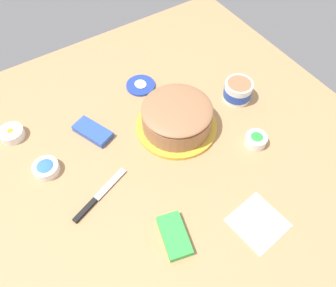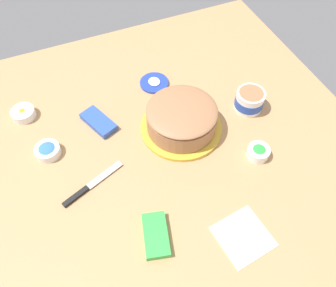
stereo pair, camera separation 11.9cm
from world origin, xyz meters
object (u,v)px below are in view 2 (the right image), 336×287
object	(u,v)px
spreading_knife	(88,187)
candy_box_upper	(99,122)
sprinkle_bowl_orange	(23,113)
candy_box_lower	(156,235)
frosting_tub_lid	(154,83)
frosted_cake	(182,119)
sprinkle_bowl_blue	(48,150)
sprinkle_bowl_green	(258,152)
frosting_tub	(249,100)
paper_napkin	(243,236)

from	to	relation	value
spreading_knife	candy_box_upper	world-z (taller)	candy_box_upper
sprinkle_bowl_orange	candy_box_lower	bearing A→B (deg)	24.24
frosting_tub_lid	candy_box_lower	xyz separation A→B (m)	(0.61, -0.24, 0.01)
frosted_cake	sprinkle_bowl_orange	distance (m)	0.61
frosting_tub_lid	sprinkle_bowl_blue	size ratio (longest dim) A/B	1.35
frosted_cake	candy_box_upper	bearing A→B (deg)	-116.86
sprinkle_bowl_green	candy_box_lower	xyz separation A→B (m)	(0.14, -0.44, -0.01)
frosted_cake	spreading_knife	xyz separation A→B (m)	(0.11, -0.39, -0.05)
frosting_tub_lid	sprinkle_bowl_blue	distance (m)	0.51
frosting_tub	sprinkle_bowl_blue	size ratio (longest dim) A/B	1.26
candy_box_upper	paper_napkin	world-z (taller)	candy_box_upper
frosting_tub	sprinkle_bowl_blue	distance (m)	0.77
sprinkle_bowl_blue	paper_napkin	xyz separation A→B (m)	(0.54, 0.48, -0.02)
sprinkle_bowl_green	candy_box_lower	world-z (taller)	sprinkle_bowl_green
frosted_cake	frosting_tub	xyz separation A→B (m)	(0.01, 0.28, -0.01)
frosting_tub	sprinkle_bowl_blue	xyz separation A→B (m)	(-0.09, -0.77, -0.02)
frosted_cake	frosting_tub_lid	bearing A→B (deg)	-178.70
candy_box_upper	frosting_tub	bearing A→B (deg)	52.75
sprinkle_bowl_orange	candy_box_upper	xyz separation A→B (m)	(0.15, 0.25, -0.01)
frosted_cake	sprinkle_bowl_orange	bearing A→B (deg)	-118.54
spreading_knife	sprinkle_bowl_green	bearing A→B (deg)	79.75
sprinkle_bowl_orange	candy_box_upper	size ratio (longest dim) A/B	0.61
sprinkle_bowl_blue	spreading_knife	bearing A→B (deg)	25.75
spreading_knife	sprinkle_bowl_green	xyz separation A→B (m)	(0.11, 0.59, 0.02)
candy_box_upper	candy_box_lower	bearing A→B (deg)	-18.42
candy_box_lower	spreading_knife	bearing A→B (deg)	-134.58
frosting_tub	candy_box_upper	bearing A→B (deg)	-104.73
frosting_tub	paper_napkin	world-z (taller)	frosting_tub
frosting_tub	frosting_tub_lid	distance (m)	0.40
candy_box_lower	frosting_tub_lid	bearing A→B (deg)	173.17
frosting_tub_lid	frosting_tub	bearing A→B (deg)	47.44
frosting_tub_lid	sprinkle_bowl_blue	xyz separation A→B (m)	(0.18, -0.48, 0.01)
frosting_tub	sprinkle_bowl_green	distance (m)	0.23
spreading_knife	frosting_tub_lid	bearing A→B (deg)	134.05
frosted_cake	spreading_knife	distance (m)	0.41
frosted_cake	candy_box_lower	size ratio (longest dim) A/B	2.19
frosting_tub	sprinkle_bowl_green	size ratio (longest dim) A/B	1.42
sprinkle_bowl_blue	candy_box_upper	xyz separation A→B (m)	(-0.06, 0.20, -0.01)
frosted_cake	spreading_knife	world-z (taller)	frosted_cake
paper_napkin	frosting_tub	bearing A→B (deg)	147.85
frosting_tub	spreading_knife	bearing A→B (deg)	-81.19
spreading_knife	sprinkle_bowl_blue	world-z (taller)	sprinkle_bowl_blue
candy_box_upper	frosted_cake	bearing A→B (deg)	40.62
frosted_cake	sprinkle_bowl_orange	size ratio (longest dim) A/B	3.43
spreading_knife	frosting_tub	bearing A→B (deg)	98.81
spreading_knife	candy_box_lower	distance (m)	0.28
sprinkle_bowl_orange	candy_box_upper	world-z (taller)	sprinkle_bowl_orange
frosting_tub_lid	paper_napkin	distance (m)	0.72
candy_box_lower	frosted_cake	bearing A→B (deg)	159.80
frosting_tub	frosting_tub_lid	size ratio (longest dim) A/B	0.93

